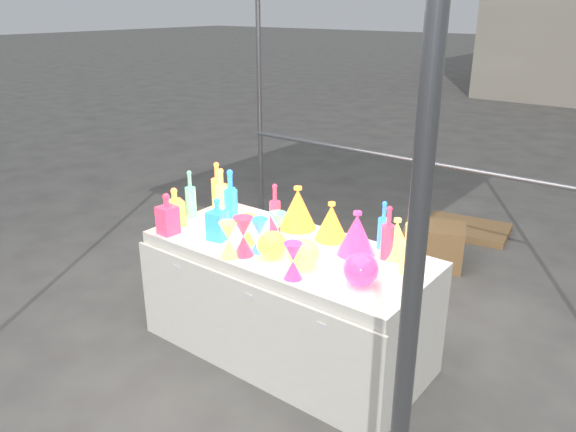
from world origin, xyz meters
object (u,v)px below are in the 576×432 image
Objects in this scene: bottle_0 at (217,185)px; decanter_0 at (175,207)px; cardboard_box_closed at (433,245)px; hourglass_0 at (243,236)px; lampshade_0 at (331,221)px; display_table at (287,300)px; globe_0 at (272,246)px.

decanter_0 is (0.04, -0.44, -0.04)m from bottle_0.
cardboard_box_closed is 2.34m from decanter_0.
cardboard_box_closed is 2.12× the size of hourglass_0.
display_table is at bearing -112.72° from lampshade_0.
cardboard_box_closed is at bearing 84.69° from decanter_0.
globe_0 is at bearing -83.52° from display_table.
hourglass_0 is 1.34× the size of globe_0.
hourglass_0 is at bearing -151.71° from globe_0.
lampshade_0 is (-0.06, -1.55, 0.69)m from cardboard_box_closed.
display_table is 1.04m from bottle_0.
decanter_0 is 1.49× the size of globe_0.
decanter_0 is 0.83m from globe_0.
lampshade_0 is at bearing -111.90° from cardboard_box_closed.
hourglass_0 is at bearing -117.44° from display_table.
cardboard_box_closed is 1.91× the size of decanter_0.
lampshade_0 is at bearing 61.76° from hourglass_0.
hourglass_0 is at bearing 15.26° from decanter_0.
display_table is 0.48m from globe_0.
cardboard_box_closed is at bearing 84.77° from globe_0.
cardboard_box_closed is 2.21m from hourglass_0.
decanter_0 reaches higher than hourglass_0.
bottle_0 is 1.42× the size of hourglass_0.
bottle_0 reaches higher than decanter_0.
display_table is at bearing 62.56° from hourglass_0.
bottle_0 is 1.28× the size of decanter_0.
display_table is 0.97m from decanter_0.
decanter_0 reaches higher than display_table.
lampshade_0 reaches higher than display_table.
display_table reaches higher than cardboard_box_closed.
hourglass_0 is 0.18m from globe_0.
decanter_0 is at bearing -149.07° from lampshade_0.
cardboard_box_closed is 2.85× the size of globe_0.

